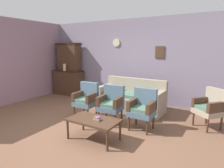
{
  "coord_description": "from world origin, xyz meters",
  "views": [
    {
      "loc": [
        2.58,
        -3.14,
        1.79
      ],
      "look_at": [
        0.11,
        1.08,
        0.85
      ],
      "focal_mm": 30.48,
      "sensor_mm": 36.0,
      "label": 1
    }
  ],
  "objects_px": {
    "vase_on_cabinet": "(65,67)",
    "coffee_table": "(94,121)",
    "armchair_near_couch_end": "(86,98)",
    "armchair_by_doorway": "(111,103)",
    "armchair_near_cabinet": "(143,107)",
    "book_stack_on_table": "(97,119)",
    "wingback_chair_by_fireplace": "(210,106)",
    "floral_couch": "(131,99)",
    "side_cabinet": "(68,82)"
  },
  "relations": [
    {
      "from": "vase_on_cabinet",
      "to": "armchair_near_cabinet",
      "type": "bearing_deg",
      "value": -21.18
    },
    {
      "from": "floral_couch",
      "to": "armchair_near_couch_end",
      "type": "height_order",
      "value": "same"
    },
    {
      "from": "armchair_by_doorway",
      "to": "coffee_table",
      "type": "height_order",
      "value": "armchair_by_doorway"
    },
    {
      "from": "floral_couch",
      "to": "armchair_by_doorway",
      "type": "height_order",
      "value": "same"
    },
    {
      "from": "armchair_near_couch_end",
      "to": "armchair_near_cabinet",
      "type": "distance_m",
      "value": 1.53
    },
    {
      "from": "armchair_near_couch_end",
      "to": "wingback_chair_by_fireplace",
      "type": "xyz_separation_m",
      "value": [
        2.8,
        0.85,
        0.0
      ]
    },
    {
      "from": "floral_couch",
      "to": "coffee_table",
      "type": "bearing_deg",
      "value": -86.44
    },
    {
      "from": "book_stack_on_table",
      "to": "armchair_near_couch_end",
      "type": "bearing_deg",
      "value": 136.58
    },
    {
      "from": "wingback_chair_by_fireplace",
      "to": "coffee_table",
      "type": "relative_size",
      "value": 0.9
    },
    {
      "from": "floral_couch",
      "to": "vase_on_cabinet",
      "type": "bearing_deg",
      "value": 173.16
    },
    {
      "from": "vase_on_cabinet",
      "to": "armchair_by_doorway",
      "type": "bearing_deg",
      "value": -26.72
    },
    {
      "from": "armchair_near_couch_end",
      "to": "armchair_by_doorway",
      "type": "distance_m",
      "value": 0.75
    },
    {
      "from": "armchair_by_doorway",
      "to": "book_stack_on_table",
      "type": "height_order",
      "value": "armchair_by_doorway"
    },
    {
      "from": "vase_on_cabinet",
      "to": "armchair_by_doorway",
      "type": "xyz_separation_m",
      "value": [
        2.88,
        -1.45,
        -0.57
      ]
    },
    {
      "from": "vase_on_cabinet",
      "to": "floral_couch",
      "type": "xyz_separation_m",
      "value": [
        2.9,
        -0.35,
        -0.74
      ]
    },
    {
      "from": "coffee_table",
      "to": "side_cabinet",
      "type": "bearing_deg",
      "value": 139.96
    },
    {
      "from": "vase_on_cabinet",
      "to": "wingback_chair_by_fireplace",
      "type": "distance_m",
      "value": 5.01
    },
    {
      "from": "wingback_chair_by_fireplace",
      "to": "book_stack_on_table",
      "type": "bearing_deg",
      "value": -135.4
    },
    {
      "from": "armchair_near_couch_end",
      "to": "wingback_chair_by_fireplace",
      "type": "height_order",
      "value": "same"
    },
    {
      "from": "side_cabinet",
      "to": "floral_couch",
      "type": "bearing_deg",
      "value": -10.24
    },
    {
      "from": "armchair_near_cabinet",
      "to": "side_cabinet",
      "type": "bearing_deg",
      "value": 156.5
    },
    {
      "from": "floral_couch",
      "to": "wingback_chair_by_fireplace",
      "type": "xyz_separation_m",
      "value": [
        2.04,
        -0.25,
        0.17
      ]
    },
    {
      "from": "armchair_by_doorway",
      "to": "vase_on_cabinet",
      "type": "bearing_deg",
      "value": 153.28
    },
    {
      "from": "armchair_near_couch_end",
      "to": "vase_on_cabinet",
      "type": "bearing_deg",
      "value": 145.8
    },
    {
      "from": "armchair_near_couch_end",
      "to": "coffee_table",
      "type": "distance_m",
      "value": 1.29
    },
    {
      "from": "armchair_by_doorway",
      "to": "wingback_chair_by_fireplace",
      "type": "height_order",
      "value": "same"
    },
    {
      "from": "coffee_table",
      "to": "armchair_near_couch_end",
      "type": "bearing_deg",
      "value": 134.09
    },
    {
      "from": "armchair_near_couch_end",
      "to": "armchair_by_doorway",
      "type": "height_order",
      "value": "same"
    },
    {
      "from": "vase_on_cabinet",
      "to": "coffee_table",
      "type": "relative_size",
      "value": 0.27
    },
    {
      "from": "side_cabinet",
      "to": "coffee_table",
      "type": "height_order",
      "value": "side_cabinet"
    },
    {
      "from": "armchair_near_couch_end",
      "to": "side_cabinet",
      "type": "bearing_deg",
      "value": 142.77
    },
    {
      "from": "armchair_near_couch_end",
      "to": "book_stack_on_table",
      "type": "relative_size",
      "value": 6.34
    },
    {
      "from": "armchair_near_couch_end",
      "to": "armchair_near_cabinet",
      "type": "bearing_deg",
      "value": 1.12
    },
    {
      "from": "side_cabinet",
      "to": "coffee_table",
      "type": "distance_m",
      "value": 3.97
    },
    {
      "from": "floral_couch",
      "to": "armchair_near_cabinet",
      "type": "bearing_deg",
      "value": -54.57
    },
    {
      "from": "side_cabinet",
      "to": "armchair_near_cabinet",
      "type": "xyz_separation_m",
      "value": [
        3.67,
        -1.6,
        0.03
      ]
    },
    {
      "from": "vase_on_cabinet",
      "to": "armchair_near_couch_end",
      "type": "xyz_separation_m",
      "value": [
        2.13,
        -1.45,
        -0.57
      ]
    },
    {
      "from": "armchair_by_doorway",
      "to": "armchair_near_cabinet",
      "type": "relative_size",
      "value": 1.0
    },
    {
      "from": "side_cabinet",
      "to": "armchair_by_doorway",
      "type": "bearing_deg",
      "value": -29.4
    },
    {
      "from": "armchair_near_cabinet",
      "to": "coffee_table",
      "type": "bearing_deg",
      "value": -123.7
    },
    {
      "from": "vase_on_cabinet",
      "to": "armchair_near_cabinet",
      "type": "relative_size",
      "value": 0.3
    },
    {
      "from": "armchair_near_cabinet",
      "to": "armchair_by_doorway",
      "type": "bearing_deg",
      "value": -177.7
    },
    {
      "from": "armchair_near_cabinet",
      "to": "armchair_near_couch_end",
      "type": "bearing_deg",
      "value": -178.88
    },
    {
      "from": "armchair_near_cabinet",
      "to": "wingback_chair_by_fireplace",
      "type": "relative_size",
      "value": 1.0
    },
    {
      "from": "armchair_by_doorway",
      "to": "coffee_table",
      "type": "relative_size",
      "value": 0.9
    },
    {
      "from": "wingback_chair_by_fireplace",
      "to": "coffee_table",
      "type": "height_order",
      "value": "wingback_chair_by_fireplace"
    },
    {
      "from": "armchair_near_cabinet",
      "to": "wingback_chair_by_fireplace",
      "type": "height_order",
      "value": "same"
    },
    {
      "from": "vase_on_cabinet",
      "to": "side_cabinet",
      "type": "bearing_deg",
      "value": 93.18
    },
    {
      "from": "armchair_near_cabinet",
      "to": "book_stack_on_table",
      "type": "xyz_separation_m",
      "value": [
        -0.54,
        -0.97,
        -0.05
      ]
    },
    {
      "from": "side_cabinet",
      "to": "book_stack_on_table",
      "type": "relative_size",
      "value": 8.13
    }
  ]
}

